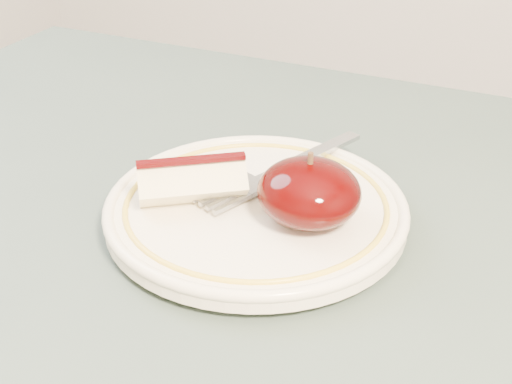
% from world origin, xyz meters
% --- Properties ---
extents(plate, '(0.22, 0.22, 0.02)m').
position_xyz_m(plate, '(0.00, 0.12, 0.76)').
color(plate, beige).
rests_on(plate, table).
extents(apple_half, '(0.07, 0.07, 0.05)m').
position_xyz_m(apple_half, '(0.05, 0.11, 0.79)').
color(apple_half, black).
rests_on(apple_half, plate).
extents(apple_wedge, '(0.08, 0.07, 0.04)m').
position_xyz_m(apple_wedge, '(-0.04, 0.10, 0.79)').
color(apple_wedge, beige).
rests_on(apple_wedge, plate).
extents(fork, '(0.08, 0.17, 0.00)m').
position_xyz_m(fork, '(0.00, 0.16, 0.77)').
color(fork, '#93969C').
rests_on(fork, plate).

